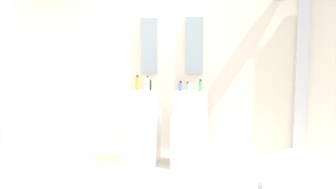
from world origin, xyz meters
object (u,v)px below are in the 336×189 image
(soap_bottle_black, at_px, (149,85))
(soap_bottle_blue, at_px, (181,87))
(lounge_chair, at_px, (261,173))
(towel_rack, at_px, (13,125))
(soap_bottle_grey, at_px, (188,88))
(pedestal_sink_right, at_px, (190,129))
(shower_column, at_px, (300,77))
(soap_bottle_white, at_px, (148,85))
(soap_bottle_green, at_px, (200,86))
(soap_bottle_amber, at_px, (138,83))
(pedestal_sink_left, at_px, (142,127))

(soap_bottle_black, bearing_deg, soap_bottle_blue, -1.40)
(lounge_chair, height_order, towel_rack, towel_rack)
(soap_bottle_black, bearing_deg, lounge_chair, -43.38)
(soap_bottle_grey, bearing_deg, soap_bottle_blue, 122.99)
(pedestal_sink_right, bearing_deg, shower_column, 14.83)
(shower_column, height_order, soap_bottle_white, shower_column)
(soap_bottle_blue, bearing_deg, soap_bottle_green, 3.21)
(pedestal_sink_right, distance_m, soap_bottle_grey, 0.53)
(lounge_chair, height_order, soap_bottle_amber, soap_bottle_amber)
(towel_rack, height_order, soap_bottle_green, soap_bottle_green)
(pedestal_sink_left, bearing_deg, towel_rack, -140.24)
(soap_bottle_green, xyz_separation_m, soap_bottle_grey, (-0.13, -0.18, -0.01))
(pedestal_sink_left, distance_m, soap_bottle_black, 0.53)
(towel_rack, bearing_deg, soap_bottle_green, 28.42)
(pedestal_sink_left, xyz_separation_m, pedestal_sink_right, (0.60, 0.00, 0.00))
(lounge_chair, xyz_separation_m, soap_bottle_black, (-1.27, 1.20, 0.63))
(soap_bottle_grey, bearing_deg, soap_bottle_white, 178.58)
(lounge_chair, relative_size, soap_bottle_grey, 8.41)
(soap_bottle_black, xyz_separation_m, soap_bottle_blue, (0.40, -0.01, -0.01))
(soap_bottle_grey, bearing_deg, soap_bottle_black, 160.96)
(pedestal_sink_right, relative_size, soap_bottle_white, 5.22)
(soap_bottle_amber, height_order, soap_bottle_grey, soap_bottle_amber)
(pedestal_sink_right, height_order, towel_rack, pedestal_sink_right)
(soap_bottle_green, distance_m, soap_bottle_black, 0.64)
(towel_rack, distance_m, soap_bottle_grey, 1.93)
(soap_bottle_black, relative_size, soap_bottle_white, 0.76)
(pedestal_sink_right, bearing_deg, lounge_chair, -56.59)
(soap_bottle_white, relative_size, soap_bottle_blue, 1.53)
(shower_column, height_order, towel_rack, shower_column)
(shower_column, bearing_deg, pedestal_sink_right, -165.17)
(soap_bottle_amber, xyz_separation_m, soap_bottle_white, (0.18, -0.19, 0.00))
(pedestal_sink_right, distance_m, soap_bottle_white, 0.74)
(towel_rack, relative_size, soap_bottle_amber, 5.11)
(soap_bottle_black, relative_size, soap_bottle_blue, 1.17)
(soap_bottle_amber, relative_size, soap_bottle_white, 0.96)
(pedestal_sink_right, bearing_deg, soap_bottle_black, 173.84)
(towel_rack, relative_size, soap_bottle_grey, 7.23)
(soap_bottle_grey, height_order, soap_bottle_white, soap_bottle_white)
(shower_column, relative_size, soap_bottle_white, 10.58)
(lounge_chair, bearing_deg, pedestal_sink_left, 139.76)
(soap_bottle_amber, bearing_deg, pedestal_sink_right, -7.38)
(lounge_chair, xyz_separation_m, soap_bottle_green, (-0.64, 1.21, 0.63))
(shower_column, height_order, soap_bottle_green, shower_column)
(soap_bottle_green, bearing_deg, towel_rack, -151.58)
(soap_bottle_white, bearing_deg, soap_bottle_blue, 22.05)
(shower_column, bearing_deg, soap_bottle_green, -166.44)
(shower_column, relative_size, soap_bottle_black, 13.85)
(pedestal_sink_left, xyz_separation_m, soap_bottle_black, (0.08, 0.06, 0.52))
(pedestal_sink_left, height_order, soap_bottle_grey, soap_bottle_grey)
(soap_bottle_green, bearing_deg, soap_bottle_black, -179.65)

